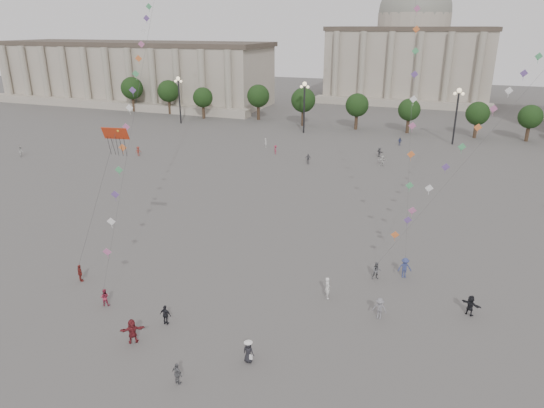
% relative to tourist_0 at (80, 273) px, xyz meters
% --- Properties ---
extents(ground, '(360.00, 360.00, 0.00)m').
position_rel_tourist_0_xyz_m(ground, '(14.80, -1.82, -0.82)').
color(ground, '#4F4D4A').
rests_on(ground, ground).
extents(hall_west, '(84.00, 26.22, 17.20)m').
position_rel_tourist_0_xyz_m(hall_west, '(-60.20, 92.07, 7.60)').
color(hall_west, '#A69A8B').
rests_on(hall_west, ground).
extents(hall_central, '(48.30, 34.30, 35.50)m').
position_rel_tourist_0_xyz_m(hall_central, '(14.80, 127.40, 13.41)').
color(hall_central, '#A69A8B').
rests_on(hall_central, ground).
extents(tree_row, '(137.12, 5.12, 8.00)m').
position_rel_tourist_0_xyz_m(tree_row, '(14.80, 76.18, 4.57)').
color(tree_row, '#372A1B').
rests_on(tree_row, ground).
extents(lamp_post_far_west, '(2.00, 0.90, 10.65)m').
position_rel_tourist_0_xyz_m(lamp_post_far_west, '(-30.20, 68.18, 6.53)').
color(lamp_post_far_west, '#262628').
rests_on(lamp_post_far_west, ground).
extents(lamp_post_mid_west, '(2.00, 0.90, 10.65)m').
position_rel_tourist_0_xyz_m(lamp_post_mid_west, '(-0.20, 68.18, 6.53)').
color(lamp_post_mid_west, '#262628').
rests_on(lamp_post_mid_west, ground).
extents(lamp_post_mid_east, '(2.00, 0.90, 10.65)m').
position_rel_tourist_0_xyz_m(lamp_post_mid_east, '(29.80, 68.18, 6.53)').
color(lamp_post_mid_east, '#262628').
rests_on(lamp_post_mid_east, ground).
extents(person_crowd_0, '(0.96, 0.77, 1.52)m').
position_rel_tourist_0_xyz_m(person_crowd_0, '(20.36, 63.56, -0.06)').
color(person_crowd_0, navy).
rests_on(person_crowd_0, ground).
extents(person_crowd_1, '(1.10, 1.13, 1.84)m').
position_rel_tourist_0_xyz_m(person_crowd_1, '(-40.44, 31.72, 0.10)').
color(person_crowd_1, '#BBBBB7').
rests_on(person_crowd_1, ground).
extents(person_crowd_2, '(1.04, 1.25, 1.67)m').
position_rel_tourist_0_xyz_m(person_crowd_2, '(-21.63, 39.35, 0.02)').
color(person_crowd_2, maroon).
rests_on(person_crowd_2, ground).
extents(person_crowd_3, '(1.64, 1.15, 1.71)m').
position_rel_tourist_0_xyz_m(person_crowd_3, '(32.58, 6.59, 0.03)').
color(person_crowd_3, black).
rests_on(person_crowd_3, ground).
extents(person_crowd_4, '(1.57, 1.03, 1.62)m').
position_rel_tourist_0_xyz_m(person_crowd_4, '(19.39, 48.27, -0.01)').
color(person_crowd_4, silver).
rests_on(person_crowd_4, ground).
extents(person_crowd_6, '(1.17, 0.70, 1.77)m').
position_rel_tourist_0_xyz_m(person_crowd_6, '(25.94, 3.56, 0.06)').
color(person_crowd_6, slate).
rests_on(person_crowd_6, ground).
extents(person_crowd_10, '(0.69, 0.75, 1.73)m').
position_rel_tourist_0_xyz_m(person_crowd_10, '(-2.98, 53.12, 0.04)').
color(person_crowd_10, silver).
rests_on(person_crowd_10, ground).
extents(person_crowd_12, '(1.44, 1.38, 1.63)m').
position_rel_tourist_0_xyz_m(person_crowd_12, '(18.09, 53.63, -0.01)').
color(person_crowd_12, '#56575B').
rests_on(person_crowd_12, ground).
extents(person_crowd_13, '(0.75, 0.83, 1.91)m').
position_rel_tourist_0_xyz_m(person_crowd_13, '(21.38, 5.08, 0.14)').
color(person_crowd_13, silver).
rests_on(person_crowd_13, ground).
extents(person_crowd_16, '(1.02, 0.43, 1.73)m').
position_rel_tourist_0_xyz_m(person_crowd_16, '(7.74, 44.91, 0.04)').
color(person_crowd_16, '#5A5A5E').
rests_on(person_crowd_16, ground).
extents(person_crowd_17, '(1.05, 1.19, 1.60)m').
position_rel_tourist_0_xyz_m(person_crowd_17, '(0.49, 49.02, -0.02)').
color(person_crowd_17, '#9F2B46').
rests_on(person_crowd_17, ground).
extents(tourist_0, '(1.03, 0.83, 1.64)m').
position_rel_tourist_0_xyz_m(tourist_0, '(0.00, 0.00, 0.00)').
color(tourist_0, maroon).
rests_on(tourist_0, ground).
extents(tourist_1, '(0.96, 0.41, 1.63)m').
position_rel_tourist_0_xyz_m(tourist_1, '(10.77, -3.02, -0.01)').
color(tourist_1, black).
rests_on(tourist_1, ground).
extents(tourist_2, '(1.74, 1.50, 1.89)m').
position_rel_tourist_0_xyz_m(tourist_2, '(9.78, -5.82, 0.13)').
color(tourist_2, maroon).
rests_on(tourist_2, ground).
extents(tourist_3, '(0.97, 0.62, 1.53)m').
position_rel_tourist_0_xyz_m(tourist_3, '(15.07, -8.44, -0.06)').
color(tourist_3, slate).
rests_on(tourist_3, ground).
extents(kite_flyer_0, '(0.89, 0.81, 1.50)m').
position_rel_tourist_0_xyz_m(kite_flyer_0, '(4.64, -2.48, -0.07)').
color(kite_flyer_0, '#962840').
rests_on(kite_flyer_0, ground).
extents(kite_flyer_1, '(1.42, 1.10, 1.93)m').
position_rel_tourist_0_xyz_m(kite_flyer_1, '(27.03, 11.01, 0.14)').
color(kite_flyer_1, navy).
rests_on(kite_flyer_1, ground).
extents(kite_flyer_2, '(0.95, 0.84, 1.64)m').
position_rel_tourist_0_xyz_m(kite_flyer_2, '(24.71, 9.82, -0.00)').
color(kite_flyer_2, '#5A5B5F').
rests_on(kite_flyer_2, ground).
extents(hat_person, '(0.82, 0.60, 1.69)m').
position_rel_tourist_0_xyz_m(hat_person, '(18.45, -4.86, 0.03)').
color(hat_person, black).
rests_on(hat_person, ground).
extents(dragon_kite, '(3.03, 1.57, 12.60)m').
position_rel_tourist_0_xyz_m(dragon_kite, '(3.75, 2.24, 11.72)').
color(dragon_kite, '#B42E13').
rests_on(dragon_kite, ground).
extents(kite_train_west, '(20.15, 45.65, 62.98)m').
position_rel_tourist_0_xyz_m(kite_train_west, '(-5.83, 22.04, 20.89)').
color(kite_train_west, '#3F3F3F').
rests_on(kite_train_west, ground).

